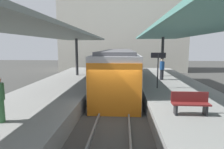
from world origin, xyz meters
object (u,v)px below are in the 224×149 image
platform_bench (190,103)px  platform_sign (158,62)px  commuter_train (118,69)px  passenger_mid_platform (162,69)px

platform_bench → platform_sign: bearing=95.5°
commuter_train → passenger_mid_platform: (3.41, -0.74, 0.13)m
commuter_train → platform_sign: bearing=-56.0°
platform_bench → passenger_mid_platform: size_ratio=0.85×
commuter_train → platform_sign: size_ratio=6.12×
platform_bench → platform_sign: size_ratio=0.63×
commuter_train → platform_bench: commuter_train is taller
commuter_train → passenger_mid_platform: size_ratio=8.22×
platform_sign → passenger_mid_platform: bearing=74.3°
commuter_train → platform_sign: (2.56, -3.79, 0.90)m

